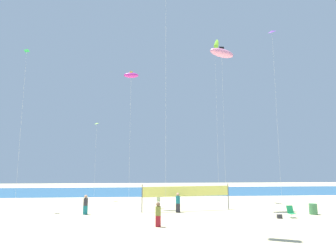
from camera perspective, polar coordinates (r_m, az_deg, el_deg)
ground_plane at (r=16.63m, az=2.76°, el=-21.63°), size 120.00×120.00×0.00m
ocean_band at (r=49.46m, az=-2.66°, el=-12.88°), size 120.00×20.00×0.01m
beachgoer_sage_shirt at (r=28.10m, az=-1.93°, el=-14.57°), size 0.35×0.35×1.52m
beachgoer_charcoal_shirt at (r=25.50m, az=-16.19°, el=-14.77°), size 0.37×0.37×1.60m
beachgoer_teal_shirt at (r=25.67m, az=2.00°, el=-14.96°), size 0.38×0.38×1.68m
beachgoer_olive_shirt at (r=19.59m, az=-2.00°, el=-17.15°), size 0.36×0.36×1.56m
folding_beach_chair at (r=25.06m, az=23.42°, el=-15.43°), size 0.52×0.65×0.89m
trash_barrel at (r=27.47m, az=27.09°, el=-14.59°), size 0.65×0.65×0.88m
volleyball_net at (r=26.57m, az=3.79°, el=-13.12°), size 8.18×1.43×2.40m
beach_handbag at (r=24.33m, az=21.45°, el=-16.51°), size 0.38×0.19×0.31m
kite_magenta_inflatable at (r=30.18m, az=-7.39°, el=10.00°), size 1.57×0.64×13.77m
kite_lime_diamond at (r=36.47m, az=-14.13°, el=0.20°), size 0.70×0.70×9.48m
kite_violet_diamond at (r=31.32m, az=20.14°, el=16.69°), size 0.81×0.81×17.48m
kite_green_diamond at (r=32.40m, az=-26.57°, el=12.02°), size 0.60×0.60×15.61m
kite_pink_inflatable at (r=30.57m, az=10.71°, el=14.16°), size 2.66×1.02×16.18m
kite_lime_delta at (r=38.22m, az=9.40°, el=15.57°), size 0.54×1.57×20.10m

